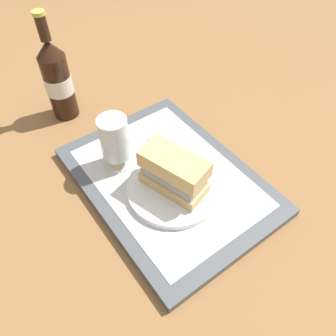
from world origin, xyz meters
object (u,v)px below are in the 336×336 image
at_px(sandwich, 173,171).
at_px(beer_bottle, 57,79).
at_px(plate, 174,188).
at_px(beer_glass, 115,141).

height_order(sandwich, beer_bottle, beer_bottle).
distance_m(plate, sandwich, 0.05).
bearing_deg(plate, sandwich, 16.92).
distance_m(sandwich, beer_bottle, 0.38).
distance_m(plate, beer_glass, 0.15).
relative_size(plate, beer_bottle, 0.71).
relative_size(plate, beer_glass, 1.52).
relative_size(plate, sandwich, 1.33).
xyz_separation_m(plate, beer_glass, (0.13, 0.05, 0.06)).
height_order(plate, beer_bottle, beer_bottle).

